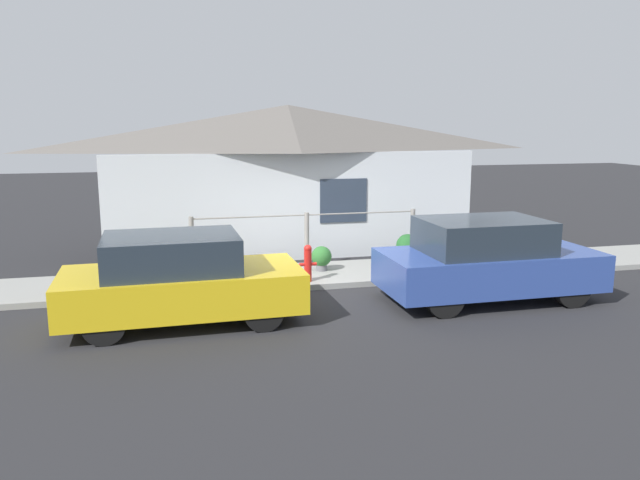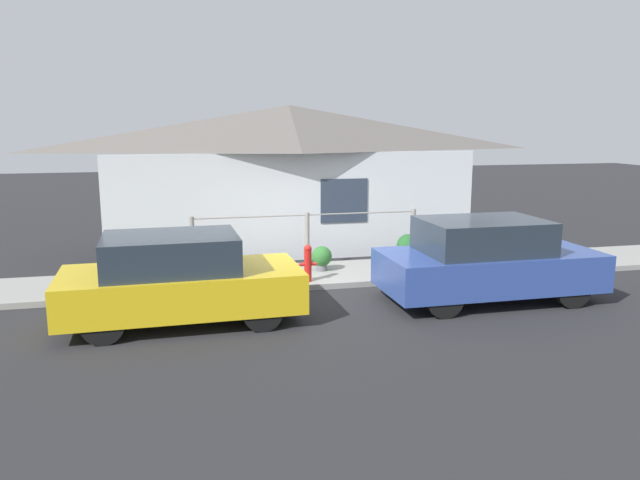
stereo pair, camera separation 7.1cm
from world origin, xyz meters
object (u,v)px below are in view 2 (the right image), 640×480
at_px(car_right, 487,261).
at_px(fire_hydrant, 308,262).
at_px(potted_plant_near_hydrant, 322,257).
at_px(potted_plant_corner, 408,247).
at_px(car_left, 179,279).
at_px(potted_plant_by_fence, 186,259).

height_order(car_right, fire_hydrant, car_right).
bearing_deg(car_right, potted_plant_near_hydrant, 134.57).
distance_m(potted_plant_near_hydrant, potted_plant_corner, 2.06).
bearing_deg(potted_plant_corner, car_left, -150.35).
relative_size(car_left, potted_plant_by_fence, 7.04).
relative_size(fire_hydrant, potted_plant_by_fence, 1.35).
xyz_separation_m(car_left, car_right, (5.28, 0.00, 0.02)).
xyz_separation_m(car_right, potted_plant_corner, (-0.38, 2.79, -0.29)).
bearing_deg(potted_plant_by_fence, car_right, -28.20).
xyz_separation_m(potted_plant_near_hydrant, potted_plant_corner, (2.02, 0.38, 0.05)).
distance_m(car_right, potted_plant_near_hydrant, 3.42).
bearing_deg(potted_plant_by_fence, potted_plant_near_hydrant, -7.09).
relative_size(car_right, potted_plant_by_fence, 7.18).
height_order(car_left, potted_plant_by_fence, car_left).
distance_m(fire_hydrant, potted_plant_corner, 2.75).
bearing_deg(fire_hydrant, potted_plant_near_hydrant, 59.73).
relative_size(car_left, potted_plant_corner, 6.16).
bearing_deg(fire_hydrant, car_right, -29.45).
relative_size(fire_hydrant, potted_plant_corner, 1.18).
relative_size(fire_hydrant, potted_plant_near_hydrant, 1.41).
height_order(car_left, fire_hydrant, car_left).
relative_size(car_left, potted_plant_near_hydrant, 7.36).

